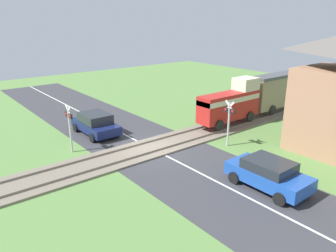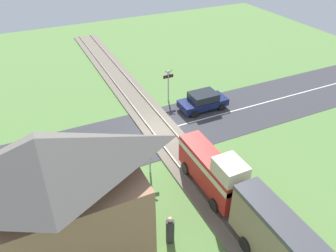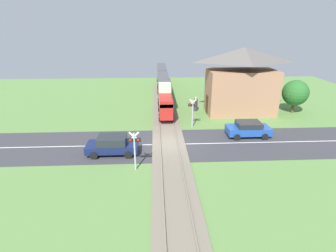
% 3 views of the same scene
% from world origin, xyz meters
% --- Properties ---
extents(ground_plane, '(60.00, 60.00, 0.00)m').
position_xyz_m(ground_plane, '(0.00, 0.00, 0.00)').
color(ground_plane, '#5B8442').
extents(road_surface, '(48.00, 6.40, 0.02)m').
position_xyz_m(road_surface, '(0.00, 0.00, 0.01)').
color(road_surface, '#38383D').
rests_on(road_surface, ground_plane).
extents(track_bed, '(2.80, 48.00, 0.24)m').
position_xyz_m(track_bed, '(0.00, 0.00, 0.07)').
color(track_bed, '#756B5B').
rests_on(track_bed, ground_plane).
extents(train, '(1.58, 22.22, 3.18)m').
position_xyz_m(train, '(0.00, 15.55, 1.90)').
color(train, red).
rests_on(train, track_bed).
extents(car_near_crossing, '(4.01, 1.99, 1.48)m').
position_xyz_m(car_near_crossing, '(-4.51, -1.44, 0.77)').
color(car_near_crossing, '#141E4C').
rests_on(car_near_crossing, ground_plane).
extents(car_far_side, '(3.86, 1.98, 1.40)m').
position_xyz_m(car_far_side, '(7.30, 1.44, 0.75)').
color(car_far_side, '#1E4CA8').
rests_on(car_far_side, ground_plane).
extents(crossing_signal_west_approach, '(0.90, 0.18, 2.91)m').
position_xyz_m(crossing_signal_west_approach, '(-2.55, -4.00, 1.87)').
color(crossing_signal_west_approach, '#B7B7B7').
rests_on(crossing_signal_west_approach, ground_plane).
extents(crossing_signal_east_approach, '(0.90, 0.18, 2.91)m').
position_xyz_m(crossing_signal_east_approach, '(2.55, 4.00, 1.87)').
color(crossing_signal_east_approach, '#B7B7B7').
rests_on(crossing_signal_east_approach, ground_plane).
extents(pedestrian_by_station, '(0.42, 0.42, 1.71)m').
position_xyz_m(pedestrian_by_station, '(3.64, 9.16, 0.78)').
color(pedestrian_by_station, '#333338').
rests_on(pedestrian_by_station, ground_plane).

